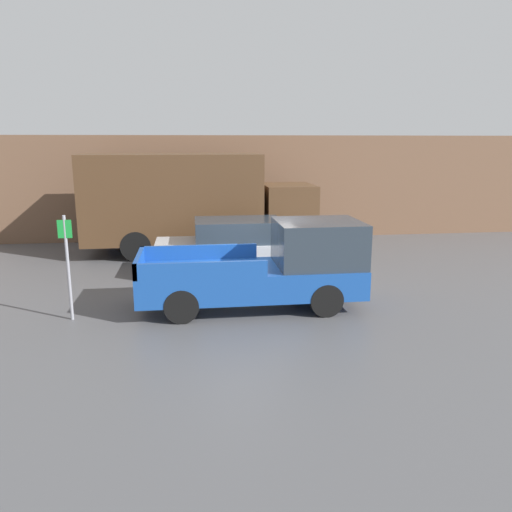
# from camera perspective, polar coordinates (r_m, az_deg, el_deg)

# --- Properties ---
(ground_plane) EXTENTS (60.00, 60.00, 0.00)m
(ground_plane) POSITION_cam_1_polar(r_m,az_deg,el_deg) (13.17, -0.51, -4.53)
(ground_plane) COLOR #4C4C4F
(building_wall) EXTENTS (28.00, 0.15, 4.21)m
(building_wall) POSITION_cam_1_polar(r_m,az_deg,el_deg) (20.66, -3.28, 7.77)
(building_wall) COLOR brown
(building_wall) RESTS_ON ground
(pickup_truck) EXTENTS (5.33, 1.99, 2.09)m
(pickup_truck) POSITION_cam_1_polar(r_m,az_deg,el_deg) (12.07, 1.80, -1.35)
(pickup_truck) COLOR #194799
(pickup_truck) RESTS_ON ground
(car) EXTENTS (4.73, 1.97, 1.65)m
(car) POSITION_cam_1_polar(r_m,az_deg,el_deg) (15.29, -2.41, 1.14)
(car) COLOR #B7BABF
(car) RESTS_ON ground
(delivery_truck) EXTENTS (8.15, 2.45, 3.54)m
(delivery_truck) POSITION_cam_1_polar(r_m,az_deg,el_deg) (18.06, -7.41, 6.29)
(delivery_truck) COLOR #4C331E
(delivery_truck) RESTS_ON ground
(parking_sign) EXTENTS (0.30, 0.07, 2.39)m
(parking_sign) POSITION_cam_1_polar(r_m,az_deg,el_deg) (11.82, -20.73, -0.64)
(parking_sign) COLOR gray
(parking_sign) RESTS_ON ground
(newspaper_box) EXTENTS (0.45, 0.40, 1.14)m
(newspaper_box) POSITION_cam_1_polar(r_m,az_deg,el_deg) (20.70, -15.96, 3.01)
(newspaper_box) COLOR #194CB2
(newspaper_box) RESTS_ON ground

